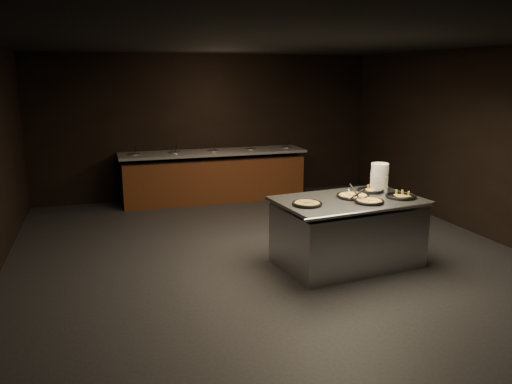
# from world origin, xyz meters

# --- Properties ---
(room) EXTENTS (7.02, 8.02, 2.92)m
(room) POSITION_xyz_m (0.00, 0.00, 1.45)
(room) COLOR black
(room) RESTS_ON ground
(salad_bar) EXTENTS (3.70, 0.83, 1.18)m
(salad_bar) POSITION_xyz_m (0.00, 3.56, 0.44)
(salad_bar) COLOR #4D2012
(salad_bar) RESTS_ON ground
(serving_counter) EXTENTS (1.99, 1.40, 0.90)m
(serving_counter) POSITION_xyz_m (0.90, -0.41, 0.43)
(serving_counter) COLOR #ACAEB3
(serving_counter) RESTS_ON ground
(plate_stack) EXTENTS (0.25, 0.25, 0.38)m
(plate_stack) POSITION_xyz_m (1.55, -0.08, 1.08)
(plate_stack) COLOR white
(plate_stack) RESTS_ON serving_counter
(pan_veggie_whole) EXTENTS (0.38, 0.38, 0.04)m
(pan_veggie_whole) POSITION_xyz_m (0.26, -0.54, 0.92)
(pan_veggie_whole) COLOR black
(pan_veggie_whole) RESTS_ON serving_counter
(pan_cheese_whole) EXTENTS (0.44, 0.44, 0.04)m
(pan_cheese_whole) POSITION_xyz_m (1.00, -0.35, 0.92)
(pan_cheese_whole) COLOR black
(pan_cheese_whole) RESTS_ON serving_counter
(pan_cheese_slices_a) EXTENTS (0.37, 0.37, 0.04)m
(pan_cheese_slices_a) POSITION_xyz_m (1.40, -0.12, 0.91)
(pan_cheese_slices_a) COLOR black
(pan_cheese_slices_a) RESTS_ON serving_counter
(pan_cheese_slices_b) EXTENTS (0.38, 0.38, 0.04)m
(pan_cheese_slices_b) POSITION_xyz_m (1.06, -0.66, 0.92)
(pan_cheese_slices_b) COLOR black
(pan_cheese_slices_b) RESTS_ON serving_counter
(pan_veggie_slices) EXTENTS (0.40, 0.40, 0.04)m
(pan_veggie_slices) POSITION_xyz_m (1.60, -0.55, 0.91)
(pan_veggie_slices) COLOR black
(pan_veggie_slices) RESTS_ON serving_counter
(server_left) EXTENTS (0.11, 0.35, 0.17)m
(server_left) POSITION_xyz_m (0.98, -0.35, 0.98)
(server_left) COLOR #ACAEB3
(server_left) RESTS_ON serving_counter
(server_right) EXTENTS (0.36, 0.11, 0.17)m
(server_right) POSITION_xyz_m (0.93, -0.64, 0.98)
(server_right) COLOR #ACAEB3
(server_right) RESTS_ON serving_counter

